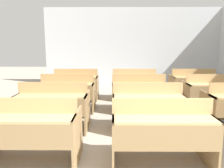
{
  "coord_description": "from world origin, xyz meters",
  "views": [
    {
      "loc": [
        -0.77,
        -1.5,
        1.54
      ],
      "look_at": [
        -0.8,
        3.02,
        0.76
      ],
      "focal_mm": 35.0,
      "sensor_mm": 36.0,
      "label": 1
    }
  ],
  "objects_px": {
    "bench_front_center": "(161,131)",
    "bench_third_center": "(139,92)",
    "bench_second_center": "(147,106)",
    "bench_back_left": "(76,83)",
    "bench_third_left": "(68,92)",
    "bench_second_left": "(54,105)",
    "bench_third_right": "(212,92)",
    "bench_front_left": "(29,130)",
    "bench_back_right": "(193,83)",
    "bench_back_center": "(134,83)"
  },
  "relations": [
    {
      "from": "bench_front_center",
      "to": "bench_third_center",
      "type": "distance_m",
      "value": 2.41
    },
    {
      "from": "bench_second_center",
      "to": "bench_back_left",
      "type": "relative_size",
      "value": 1.0
    },
    {
      "from": "bench_front_center",
      "to": "bench_third_left",
      "type": "distance_m",
      "value": 2.96
    },
    {
      "from": "bench_second_left",
      "to": "bench_third_center",
      "type": "bearing_deg",
      "value": 34.94
    },
    {
      "from": "bench_front_center",
      "to": "bench_second_left",
      "type": "relative_size",
      "value": 1.0
    },
    {
      "from": "bench_second_center",
      "to": "bench_third_right",
      "type": "distance_m",
      "value": 2.09
    },
    {
      "from": "bench_front_left",
      "to": "bench_third_center",
      "type": "bearing_deg",
      "value": 54.76
    },
    {
      "from": "bench_third_left",
      "to": "bench_back_right",
      "type": "bearing_deg",
      "value": 19.18
    },
    {
      "from": "bench_second_left",
      "to": "bench_back_left",
      "type": "bearing_deg",
      "value": 89.67
    },
    {
      "from": "bench_back_left",
      "to": "bench_back_center",
      "type": "xyz_separation_m",
      "value": [
        1.69,
        0.01,
        0.0
      ]
    },
    {
      "from": "bench_third_left",
      "to": "bench_back_center",
      "type": "xyz_separation_m",
      "value": [
        1.69,
        1.19,
        0.0
      ]
    },
    {
      "from": "bench_front_left",
      "to": "bench_back_right",
      "type": "xyz_separation_m",
      "value": [
        3.4,
        3.58,
        0.0
      ]
    },
    {
      "from": "bench_front_left",
      "to": "bench_third_right",
      "type": "distance_m",
      "value": 4.17
    },
    {
      "from": "bench_third_left",
      "to": "bench_back_left",
      "type": "distance_m",
      "value": 1.18
    },
    {
      "from": "bench_second_center",
      "to": "bench_third_center",
      "type": "xyz_separation_m",
      "value": [
        -0.02,
        1.21,
        0.0
      ]
    },
    {
      "from": "bench_third_right",
      "to": "bench_back_center",
      "type": "height_order",
      "value": "same"
    },
    {
      "from": "bench_front_center",
      "to": "bench_second_left",
      "type": "bearing_deg",
      "value": 144.38
    },
    {
      "from": "bench_back_center",
      "to": "bench_back_right",
      "type": "relative_size",
      "value": 1.0
    },
    {
      "from": "bench_third_left",
      "to": "bench_back_left",
      "type": "height_order",
      "value": "same"
    },
    {
      "from": "bench_back_center",
      "to": "bench_third_left",
      "type": "bearing_deg",
      "value": -144.85
    },
    {
      "from": "bench_front_left",
      "to": "bench_back_left",
      "type": "height_order",
      "value": "same"
    },
    {
      "from": "bench_second_center",
      "to": "bench_back_center",
      "type": "distance_m",
      "value": 2.42
    },
    {
      "from": "bench_third_left",
      "to": "bench_back_left",
      "type": "relative_size",
      "value": 1.0
    },
    {
      "from": "bench_third_left",
      "to": "bench_back_center",
      "type": "height_order",
      "value": "same"
    },
    {
      "from": "bench_third_right",
      "to": "bench_back_left",
      "type": "height_order",
      "value": "same"
    },
    {
      "from": "bench_second_center",
      "to": "bench_back_right",
      "type": "distance_m",
      "value": 2.95
    },
    {
      "from": "bench_third_right",
      "to": "bench_second_center",
      "type": "bearing_deg",
      "value": -144.88
    },
    {
      "from": "bench_front_center",
      "to": "bench_second_left",
      "type": "distance_m",
      "value": 2.11
    },
    {
      "from": "bench_third_center",
      "to": "bench_back_left",
      "type": "distance_m",
      "value": 2.06
    },
    {
      "from": "bench_front_center",
      "to": "bench_third_center",
      "type": "height_order",
      "value": "same"
    },
    {
      "from": "bench_third_left",
      "to": "bench_third_right",
      "type": "bearing_deg",
      "value": -0.33
    },
    {
      "from": "bench_third_right",
      "to": "bench_back_center",
      "type": "relative_size",
      "value": 1.0
    },
    {
      "from": "bench_back_left",
      "to": "bench_back_center",
      "type": "height_order",
      "value": "same"
    },
    {
      "from": "bench_second_left",
      "to": "bench_third_center",
      "type": "height_order",
      "value": "same"
    },
    {
      "from": "bench_back_right",
      "to": "bench_back_left",
      "type": "bearing_deg",
      "value": -179.95
    },
    {
      "from": "bench_front_left",
      "to": "bench_third_center",
      "type": "xyz_separation_m",
      "value": [
        1.69,
        2.39,
        0.0
      ]
    },
    {
      "from": "bench_second_left",
      "to": "bench_third_center",
      "type": "distance_m",
      "value": 2.07
    },
    {
      "from": "bench_third_left",
      "to": "bench_third_right",
      "type": "xyz_separation_m",
      "value": [
        3.42,
        -0.02,
        0.0
      ]
    },
    {
      "from": "bench_second_left",
      "to": "bench_third_right",
      "type": "distance_m",
      "value": 3.63
    },
    {
      "from": "bench_front_left",
      "to": "bench_second_center",
      "type": "height_order",
      "value": "same"
    },
    {
      "from": "bench_front_left",
      "to": "bench_front_center",
      "type": "bearing_deg",
      "value": -0.88
    },
    {
      "from": "bench_second_left",
      "to": "bench_back_right",
      "type": "height_order",
      "value": "same"
    },
    {
      "from": "bench_front_left",
      "to": "bench_front_center",
      "type": "height_order",
      "value": "same"
    },
    {
      "from": "bench_front_left",
      "to": "bench_third_right",
      "type": "height_order",
      "value": "same"
    },
    {
      "from": "bench_front_center",
      "to": "bench_second_left",
      "type": "height_order",
      "value": "same"
    },
    {
      "from": "bench_second_left",
      "to": "bench_back_center",
      "type": "height_order",
      "value": "same"
    },
    {
      "from": "bench_back_center",
      "to": "bench_second_left",
      "type": "bearing_deg",
      "value": -125.5
    },
    {
      "from": "bench_third_right",
      "to": "bench_back_right",
      "type": "distance_m",
      "value": 1.2
    },
    {
      "from": "bench_second_left",
      "to": "bench_front_left",
      "type": "bearing_deg",
      "value": -89.46
    },
    {
      "from": "bench_front_left",
      "to": "bench_back_center",
      "type": "bearing_deg",
      "value": 64.75
    }
  ]
}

